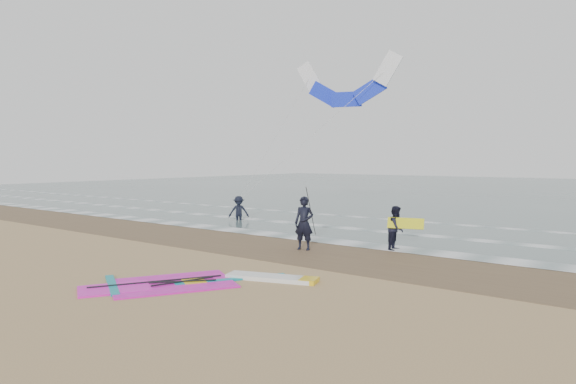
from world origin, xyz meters
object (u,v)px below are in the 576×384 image
Objects in this scene: windsurf_rig at (199,282)px; person_walking at (396,228)px; surf_kite at (346,86)px; person_standing at (304,223)px; person_wading at (239,205)px.

windsurf_rig is 8.18m from person_walking.
person_standing is at bearing -68.11° from surf_kite.
person_walking is 11.64m from surf_kite.
person_wading is (-8.01, 5.17, -0.15)m from person_standing.
person_wading is 8.75m from surf_kite.
surf_kite reaches higher than person_standing.
windsurf_rig is 17.30m from surf_kite.
person_walking is 0.21× the size of surf_kite.
windsurf_rig is 3.25× the size of person_walking.
surf_kite is (-3.69, 9.18, 6.32)m from person_standing.
person_walking is 11.22m from person_wading.
windsurf_rig is 6.00m from person_standing.
person_wading is 0.22× the size of surf_kite.
windsurf_rig is 14.09m from person_wading.
person_wading reaches higher than person_walking.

